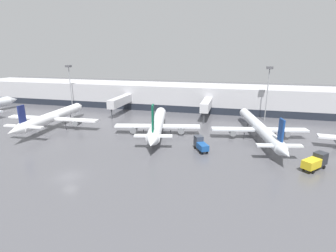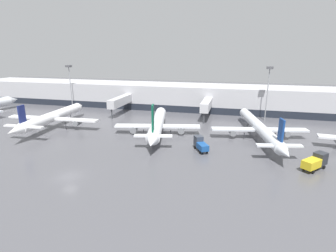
# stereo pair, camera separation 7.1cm
# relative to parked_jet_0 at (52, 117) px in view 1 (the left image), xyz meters

# --- Properties ---
(ground_plane) EXTENTS (320.00, 320.00, 0.00)m
(ground_plane) POSITION_rel_parked_jet_0_xyz_m (22.37, -25.42, -3.30)
(ground_plane) COLOR #4C4C51
(terminal_building) EXTENTS (160.00, 31.05, 9.00)m
(terminal_building) POSITION_rel_parked_jet_0_xyz_m (22.40, 36.43, 1.20)
(terminal_building) COLOR #B2B2B7
(terminal_building) RESTS_ON ground_plane
(parked_jet_0) EXTENTS (27.17, 33.07, 8.82)m
(parked_jet_0) POSITION_rel_parked_jet_0_xyz_m (0.00, 0.00, 0.00)
(parked_jet_0) COLOR white
(parked_jet_0) RESTS_ON ground_plane
(parked_jet_1) EXTENTS (23.71, 38.56, 8.51)m
(parked_jet_1) POSITION_rel_parked_jet_0_xyz_m (56.04, 5.23, -0.55)
(parked_jet_1) COLOR silver
(parked_jet_1) RESTS_ON ground_plane
(parked_jet_3) EXTENTS (22.50, 34.00, 10.06)m
(parked_jet_3) POSITION_rel_parked_jet_0_xyz_m (30.24, 2.35, -0.63)
(parked_jet_3) COLOR silver
(parked_jet_3) RESTS_ON ground_plane
(service_truck_0) EXTENTS (3.94, 5.10, 2.99)m
(service_truck_0) POSITION_rel_parked_jet_0_xyz_m (42.97, -7.10, -1.75)
(service_truck_0) COLOR #19478C
(service_truck_0) RESTS_ON ground_plane
(service_truck_1) EXTENTS (5.32, 5.53, 2.97)m
(service_truck_1) POSITION_rel_parked_jet_0_xyz_m (64.79, -11.42, -1.69)
(service_truck_1) COLOR gold
(service_truck_1) RESTS_ON ground_plane
(traffic_cone_0) EXTENTS (0.40, 0.40, 0.75)m
(traffic_cone_0) POSITION_rel_parked_jet_0_xyz_m (30.36, -4.54, -2.93)
(traffic_cone_0) COLOR orange
(traffic_cone_0) RESTS_ON ground_plane
(traffic_cone_1) EXTENTS (0.50, 0.50, 0.59)m
(traffic_cone_1) POSITION_rel_parked_jet_0_xyz_m (-8.18, -0.03, -3.00)
(traffic_cone_1) COLOR orange
(traffic_cone_1) RESTS_ON ground_plane
(apron_light_mast_1) EXTENTS (1.80, 1.80, 16.24)m
(apron_light_mast_1) POSITION_rel_parked_jet_0_xyz_m (-11.47, 26.37, 9.71)
(apron_light_mast_1) COLOR gray
(apron_light_mast_1) RESTS_ON ground_plane
(apron_light_mast_2) EXTENTS (1.80, 1.80, 16.76)m
(apron_light_mast_2) POSITION_rel_parked_jet_0_xyz_m (59.32, 25.00, 10.08)
(apron_light_mast_2) COLOR gray
(apron_light_mast_2) RESTS_ON ground_plane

